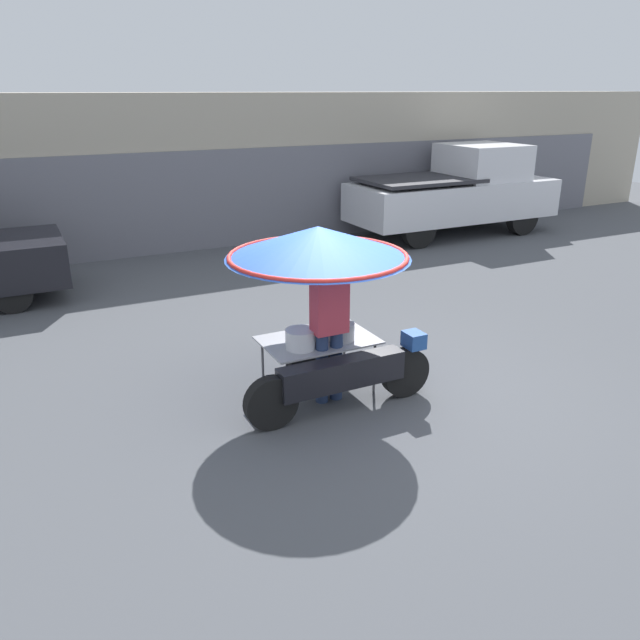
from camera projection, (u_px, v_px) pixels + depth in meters
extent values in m
plane|color=#4C4F54|center=(374.00, 392.00, 7.25)|extent=(36.00, 36.00, 0.00)
cube|color=#B2A893|center=(174.00, 170.00, 13.93)|extent=(28.00, 2.00, 3.25)
cube|color=slate|center=(189.00, 202.00, 13.27)|extent=(23.80, 0.06, 2.11)
cylinder|color=black|center=(405.00, 372.00, 7.09)|extent=(0.58, 0.14, 0.58)
cylinder|color=black|center=(271.00, 403.00, 6.40)|extent=(0.58, 0.14, 0.58)
cube|color=black|center=(342.00, 373.00, 6.69)|extent=(1.45, 0.24, 0.32)
cube|color=#234C93|center=(414.00, 340.00, 7.00)|extent=(0.20, 0.24, 0.18)
cylinder|color=black|center=(309.00, 361.00, 7.45)|extent=(0.52, 0.14, 0.52)
cylinder|color=#515156|center=(374.00, 368.00, 7.15)|extent=(0.03, 0.03, 0.62)
cylinder|color=#515156|center=(345.00, 347.00, 7.75)|extent=(0.03, 0.03, 0.62)
cylinder|color=#515156|center=(287.00, 387.00, 6.69)|extent=(0.03, 0.03, 0.62)
cylinder|color=#515156|center=(263.00, 363.00, 7.29)|extent=(0.03, 0.03, 0.62)
cube|color=#9E9EA3|center=(318.00, 340.00, 7.11)|extent=(1.29, 0.84, 0.02)
cylinder|color=#B2B2B7|center=(318.00, 299.00, 6.94)|extent=(0.03, 0.03, 0.96)
cone|color=blue|center=(318.00, 242.00, 6.71)|extent=(2.03, 2.03, 0.35)
torus|color=red|center=(318.00, 256.00, 6.76)|extent=(1.98, 1.98, 0.05)
cylinder|color=silver|center=(300.00, 339.00, 6.82)|extent=(0.33, 0.33, 0.22)
cylinder|color=#939399|center=(341.00, 331.00, 7.06)|extent=(0.31, 0.31, 0.20)
cylinder|color=#939399|center=(307.00, 331.00, 7.20)|extent=(0.22, 0.22, 0.09)
cylinder|color=red|center=(336.00, 320.00, 7.41)|extent=(0.21, 0.21, 0.21)
cylinder|color=navy|center=(322.00, 368.00, 6.91)|extent=(0.14, 0.14, 0.82)
cylinder|color=navy|center=(336.00, 365.00, 6.98)|extent=(0.14, 0.14, 0.82)
cube|color=#C13847|center=(329.00, 305.00, 6.70)|extent=(0.38, 0.22, 0.62)
sphere|color=tan|center=(330.00, 268.00, 6.55)|extent=(0.22, 0.22, 0.22)
cylinder|color=black|center=(12.00, 294.00, 9.76)|extent=(0.60, 0.20, 0.60)
cylinder|color=black|center=(9.00, 270.00, 11.07)|extent=(0.60, 0.20, 0.60)
cylinder|color=black|center=(522.00, 218.00, 14.99)|extent=(0.81, 0.24, 0.81)
cylinder|color=black|center=(478.00, 207.00, 16.33)|extent=(0.81, 0.24, 0.81)
cylinder|color=black|center=(419.00, 230.00, 13.72)|extent=(0.81, 0.24, 0.81)
cylinder|color=black|center=(380.00, 217.00, 15.06)|extent=(0.81, 0.24, 0.81)
cube|color=silver|center=(452.00, 200.00, 14.88)|extent=(5.04, 1.88, 0.86)
cube|color=silver|center=(482.00, 162.00, 14.92)|extent=(1.71, 1.73, 0.82)
cube|color=#2D2D33|center=(419.00, 180.00, 14.27)|extent=(2.62, 1.81, 0.08)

